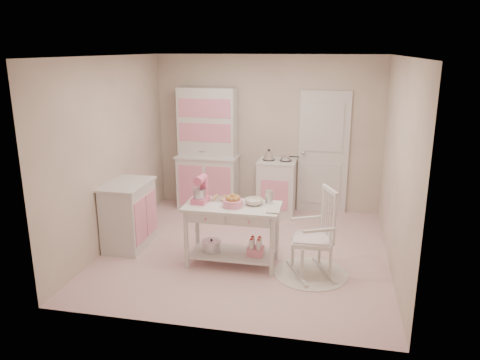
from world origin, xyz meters
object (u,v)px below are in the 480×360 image
work_table (232,235)px  stove (277,187)px  rocking_chair (312,232)px  stand_mixer (200,190)px  hutch (207,149)px  base_cabinet (129,215)px  bread_basket (233,203)px

work_table → stove: bearing=81.6°
rocking_chair → stand_mixer: 1.49m
stove → rocking_chair: bearing=-71.6°
work_table → stand_mixer: (-0.42, 0.02, 0.57)m
stove → stand_mixer: 2.20m
hutch → base_cabinet: (-0.64, -1.81, -0.58)m
hutch → rocking_chair: (1.91, -2.17, -0.49)m
base_cabinet → stand_mixer: stand_mixer is taller
rocking_chair → stand_mixer: (-1.43, 0.10, 0.42)m
base_cabinet → bread_basket: size_ratio=3.68×
stove → base_cabinet: 2.55m
rocking_chair → stand_mixer: bearing=151.4°
stove → bread_basket: (-0.28, -2.09, 0.39)m
rocking_chair → stand_mixer: stand_mixer is taller
base_cabinet → bread_basket: base_cabinet is taller
hutch → base_cabinet: hutch is taller
hutch → work_table: size_ratio=1.73×
bread_basket → stand_mixer: bearing=171.0°
hutch → stove: 1.33m
hutch → stand_mixer: bearing=-77.0°
bread_basket → base_cabinet: bearing=168.2°
hutch → stand_mixer: size_ratio=6.12×
work_table → bread_basket: (0.02, -0.05, 0.45)m
base_cabinet → work_table: (1.54, -0.28, -0.06)m
hutch → work_table: 2.36m
work_table → stand_mixer: 0.71m
stand_mixer → bread_basket: bearing=-3.1°
hutch → stand_mixer: (0.48, -2.07, -0.07)m
hutch → bread_basket: hutch is taller
stove → stand_mixer: stand_mixer is taller
hutch → base_cabinet: size_ratio=2.26×
hutch → stand_mixer: 2.12m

